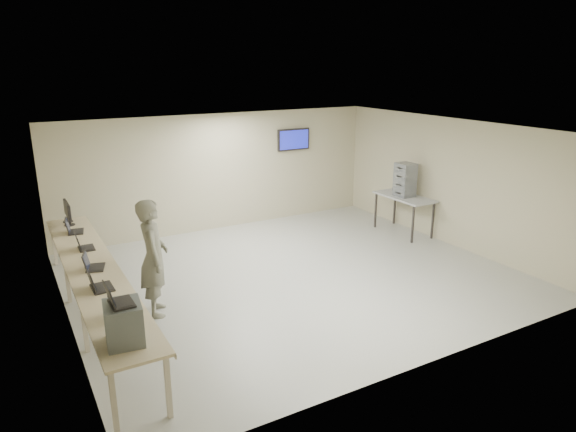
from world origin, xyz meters
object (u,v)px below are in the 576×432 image
workbench (93,272)px  side_table (404,199)px  equipment_box (124,323)px  soldier (154,258)px

workbench → side_table: 7.25m
equipment_box → side_table: size_ratio=0.31×
workbench → side_table: (7.19, 0.96, 0.01)m
soldier → workbench: bearing=91.2°
equipment_box → soldier: 2.49m
workbench → equipment_box: equipment_box is taller
side_table → soldier: bearing=-169.5°
workbench → equipment_box: (-0.06, -2.49, 0.31)m
workbench → soldier: size_ratio=3.12×
equipment_box → side_table: (7.25, 3.45, -0.30)m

